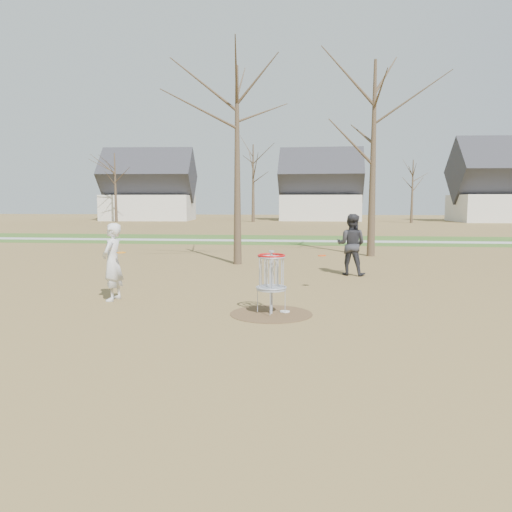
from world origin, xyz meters
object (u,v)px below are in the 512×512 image
at_px(player_throwing, 351,245).
at_px(disc_grounded, 285,312).
at_px(player_standing, 113,262).
at_px(disc_golf_basket, 271,272).

relative_size(player_throwing, disc_grounded, 9.22).
distance_m(player_standing, disc_golf_basket, 4.14).
distance_m(player_throwing, disc_grounded, 6.22).
height_order(player_throwing, disc_grounded, player_throwing).
height_order(player_standing, disc_golf_basket, player_standing).
xyz_separation_m(player_throwing, disc_golf_basket, (-2.16, -6.04, -0.10)).
relative_size(player_standing, player_throwing, 0.94).
bearing_deg(player_standing, disc_grounded, 81.66).
bearing_deg(disc_grounded, player_standing, 168.36).
bearing_deg(disc_golf_basket, player_throwing, 70.29).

